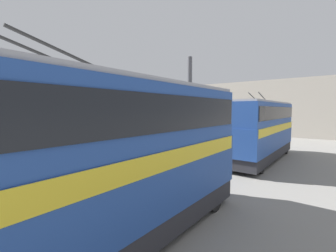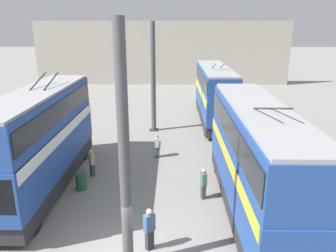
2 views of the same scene
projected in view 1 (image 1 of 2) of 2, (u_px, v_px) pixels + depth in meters
The scene contains 9 objects.
depot_back_wall at pixel (261, 108), 36.29m from camera, with size 0.50×36.00×8.85m.
support_column_far at pixel (190, 110), 19.23m from camera, with size 0.68×0.68×8.63m.
bus_left_near at pixel (114, 156), 6.37m from camera, with size 11.40×2.54×5.70m.
bus_left_far at pixel (262, 127), 18.36m from camera, with size 11.38×2.54×5.45m.
bus_right_near at pixel (40, 128), 14.68m from camera, with size 10.95×2.54×5.83m.
person_by_left_row at pixel (107, 194), 8.87m from camera, with size 0.46×0.33×1.63m.
person_aisle_midway at pixel (150, 161), 14.65m from camera, with size 0.43×0.26×1.57m.
person_by_right_row at pixel (79, 161), 14.58m from camera, with size 0.48×0.44×1.58m.
oil_drum at pixel (53, 172), 13.46m from camera, with size 0.58×0.58×0.93m.
Camera 1 is at (-0.87, -10.31, 4.19)m, focal length 24.00 mm.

